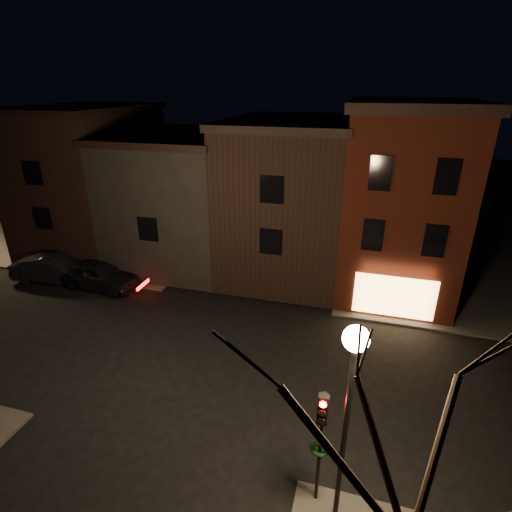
# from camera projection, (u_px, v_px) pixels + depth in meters

# --- Properties ---
(ground) EXTENTS (120.00, 120.00, 0.00)m
(ground) POSITION_uv_depth(u_px,v_px,m) (209.00, 357.00, 18.05)
(ground) COLOR black
(ground) RESTS_ON ground
(sidewalk_far_left) EXTENTS (30.00, 30.00, 0.12)m
(sidewalk_far_left) POSITION_uv_depth(u_px,v_px,m) (100.00, 204.00, 40.65)
(sidewalk_far_left) COLOR #2D2B28
(sidewalk_far_left) RESTS_ON ground
(corner_building) EXTENTS (6.50, 8.50, 10.50)m
(corner_building) POSITION_uv_depth(u_px,v_px,m) (401.00, 200.00, 22.25)
(corner_building) COLOR #49170D
(corner_building) RESTS_ON ground
(row_building_a) EXTENTS (7.30, 10.30, 9.40)m
(row_building_a) POSITION_uv_depth(u_px,v_px,m) (290.00, 197.00, 25.00)
(row_building_a) COLOR black
(row_building_a) RESTS_ON ground
(row_building_b) EXTENTS (7.80, 10.30, 8.40)m
(row_building_b) POSITION_uv_depth(u_px,v_px,m) (185.00, 196.00, 27.01)
(row_building_b) COLOR black
(row_building_b) RESTS_ON ground
(row_building_c) EXTENTS (7.30, 10.30, 9.90)m
(row_building_c) POSITION_uv_depth(u_px,v_px,m) (91.00, 179.00, 28.52)
(row_building_c) COLOR black
(row_building_c) RESTS_ON ground
(street_lamp_near) EXTENTS (0.60, 0.60, 6.48)m
(street_lamp_near) POSITION_uv_depth(u_px,v_px,m) (351.00, 379.00, 9.14)
(street_lamp_near) COLOR black
(street_lamp_near) RESTS_ON sidewalk_near_right
(traffic_signal) EXTENTS (0.58, 0.38, 4.05)m
(traffic_signal) POSITION_uv_depth(u_px,v_px,m) (321.00, 433.00, 10.67)
(traffic_signal) COLOR black
(traffic_signal) RESTS_ON sidewalk_near_right
(bare_tree_right) EXTENTS (6.40, 6.40, 8.50)m
(bare_tree_right) POSITION_uv_depth(u_px,v_px,m) (432.00, 451.00, 6.22)
(bare_tree_right) COLOR black
(bare_tree_right) RESTS_ON sidewalk_near_right
(parked_car_a) EXTENTS (5.06, 2.30, 1.68)m
(parked_car_a) POSITION_uv_depth(u_px,v_px,m) (99.00, 275.00, 23.87)
(parked_car_a) COLOR black
(parked_car_a) RESTS_ON ground
(parked_car_b) EXTENTS (5.27, 2.39, 1.68)m
(parked_car_b) POSITION_uv_depth(u_px,v_px,m) (55.00, 269.00, 24.68)
(parked_car_b) COLOR black
(parked_car_b) RESTS_ON ground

